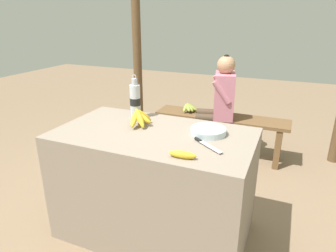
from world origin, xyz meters
TOP-DOWN VIEW (x-y plane):
  - ground_plane at (0.00, 0.00)m, footprint 12.00×12.00m
  - market_counter at (0.00, 0.00)m, footprint 1.29×0.73m
  - banana_bunch_ripe at (-0.15, 0.09)m, footprint 0.14×0.26m
  - serving_bowl at (0.33, 0.11)m, footprint 0.23×0.23m
  - water_bottle at (-0.25, 0.22)m, footprint 0.08×0.08m
  - loose_banana_front at (0.30, -0.27)m, footprint 0.16×0.05m
  - knife at (0.36, -0.06)m, footprint 0.21×0.16m
  - wooden_bench at (0.12, 1.45)m, footprint 1.44×0.32m
  - seated_vendor at (0.09, 1.41)m, footprint 0.45×0.42m
  - banana_bunch_green at (-0.26, 1.45)m, footprint 0.16×0.23m
  - support_post_near at (-1.07, 1.76)m, footprint 0.11×0.11m

SIDE VIEW (x-z plane):
  - ground_plane at x=0.00m, z-range 0.00..0.00m
  - wooden_bench at x=0.12m, z-range 0.15..0.60m
  - market_counter at x=0.00m, z-range 0.00..0.77m
  - banana_bunch_green at x=-0.26m, z-range 0.45..0.57m
  - seated_vendor at x=0.09m, z-range 0.09..1.21m
  - knife at x=0.36m, z-range 0.77..0.79m
  - loose_banana_front at x=0.30m, z-range 0.77..0.81m
  - serving_bowl at x=0.33m, z-range 0.77..0.82m
  - banana_bunch_ripe at x=-0.15m, z-range 0.77..0.90m
  - water_bottle at x=-0.25m, z-range 0.74..1.06m
  - support_post_near at x=-1.07m, z-range 0.00..2.25m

